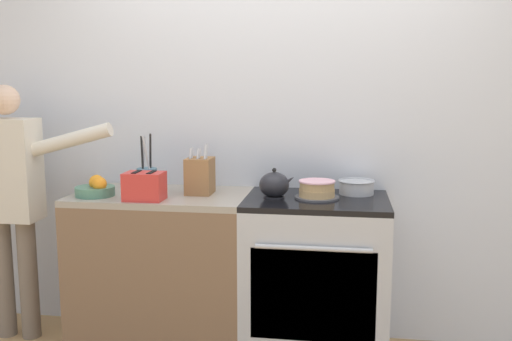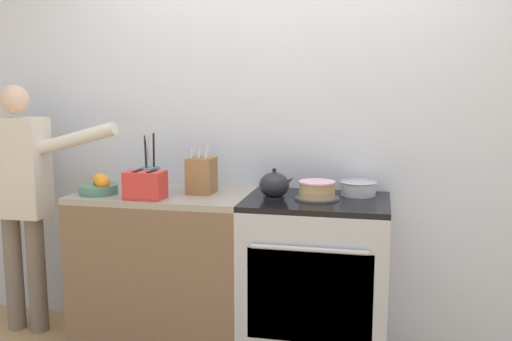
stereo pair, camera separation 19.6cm
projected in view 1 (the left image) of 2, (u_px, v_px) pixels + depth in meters
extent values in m
cube|color=silver|center=(279.00, 123.00, 3.40)|extent=(8.00, 0.04, 2.60)
cube|color=brown|center=(163.00, 273.00, 3.32)|extent=(0.99, 0.59, 0.88)
cube|color=#9E9384|center=(161.00, 196.00, 3.25)|extent=(0.99, 0.59, 0.03)
cube|color=#B7BABF|center=(315.00, 281.00, 3.19)|extent=(0.78, 0.59, 0.89)
cube|color=black|center=(313.00, 296.00, 2.90)|extent=(0.64, 0.01, 0.49)
cylinder|color=#B7BABF|center=(313.00, 248.00, 2.84)|extent=(0.59, 0.02, 0.02)
cube|color=black|center=(317.00, 201.00, 3.12)|extent=(0.78, 0.59, 0.03)
cylinder|color=#4C4C51|center=(317.00, 197.00, 3.11)|extent=(0.24, 0.24, 0.01)
cylinder|color=tan|center=(317.00, 193.00, 3.11)|extent=(0.19, 0.19, 0.04)
cylinder|color=tan|center=(317.00, 186.00, 3.10)|extent=(0.19, 0.19, 0.04)
cylinder|color=#EFB2C1|center=(317.00, 181.00, 3.10)|extent=(0.20, 0.20, 0.01)
cylinder|color=#232328|center=(274.00, 197.00, 3.14)|extent=(0.12, 0.12, 0.01)
ellipsoid|color=#232328|center=(274.00, 185.00, 3.13)|extent=(0.17, 0.17, 0.14)
cone|color=#232328|center=(288.00, 181.00, 3.11)|extent=(0.08, 0.04, 0.07)
sphere|color=black|center=(274.00, 170.00, 3.11)|extent=(0.02, 0.02, 0.02)
cylinder|color=#B7BABF|center=(356.00, 188.00, 3.22)|extent=(0.19, 0.19, 0.07)
torus|color=#B7BABF|center=(357.00, 181.00, 3.22)|extent=(0.21, 0.21, 0.01)
cube|color=olive|center=(200.00, 176.00, 3.23)|extent=(0.14, 0.17, 0.20)
cylinder|color=#B2B2B7|center=(190.00, 154.00, 3.18)|extent=(0.01, 0.03, 0.06)
cylinder|color=#B2B2B7|center=(198.00, 154.00, 3.17)|extent=(0.01, 0.03, 0.06)
cylinder|color=#B2B2B7|center=(205.00, 152.00, 3.16)|extent=(0.01, 0.04, 0.08)
cylinder|color=#B2B2B7|center=(192.00, 153.00, 3.21)|extent=(0.01, 0.03, 0.06)
cylinder|color=#B2B2B7|center=(199.00, 153.00, 3.21)|extent=(0.01, 0.03, 0.06)
cylinder|color=#B2B2B7|center=(207.00, 151.00, 3.19)|extent=(0.01, 0.04, 0.09)
cylinder|color=#477084|center=(147.00, 180.00, 3.29)|extent=(0.12, 0.12, 0.14)
cylinder|color=black|center=(150.00, 158.00, 3.28)|extent=(0.04, 0.06, 0.29)
cylinder|color=black|center=(142.00, 160.00, 3.27)|extent=(0.03, 0.03, 0.28)
cylinder|color=#B7BABF|center=(147.00, 160.00, 3.25)|extent=(0.05, 0.04, 0.28)
cylinder|color=#B7BABF|center=(144.00, 160.00, 3.29)|extent=(0.03, 0.04, 0.27)
cylinder|color=#4C7F66|center=(95.00, 191.00, 3.17)|extent=(0.22, 0.22, 0.05)
sphere|color=orange|center=(100.00, 184.00, 3.13)|extent=(0.08, 0.08, 0.08)
sphere|color=orange|center=(97.00, 182.00, 3.20)|extent=(0.08, 0.08, 0.08)
sphere|color=orange|center=(96.00, 182.00, 3.18)|extent=(0.08, 0.08, 0.08)
cube|color=red|center=(144.00, 186.00, 3.05)|extent=(0.21, 0.15, 0.15)
cube|color=black|center=(137.00, 172.00, 3.05)|extent=(0.02, 0.10, 0.00)
cube|color=black|center=(151.00, 172.00, 3.04)|extent=(0.02, 0.10, 0.00)
cube|color=black|center=(124.00, 180.00, 3.07)|extent=(0.02, 0.02, 0.01)
cylinder|color=#7A6B5B|center=(4.00, 278.00, 3.47)|extent=(0.11, 0.11, 0.73)
cylinder|color=#7A6B5B|center=(29.00, 279.00, 3.44)|extent=(0.11, 0.11, 0.73)
cube|color=beige|center=(9.00, 170.00, 3.35)|extent=(0.34, 0.20, 0.60)
cylinder|color=beige|center=(70.00, 140.00, 3.26)|extent=(0.52, 0.08, 0.21)
sphere|color=beige|center=(4.00, 100.00, 3.29)|extent=(0.17, 0.17, 0.17)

